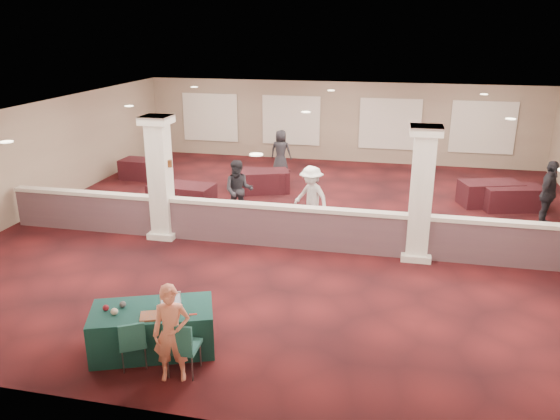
% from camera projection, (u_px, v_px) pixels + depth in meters
% --- Properties ---
extents(ground, '(16.00, 16.00, 0.00)m').
position_uv_depth(ground, '(304.00, 227.00, 15.17)').
color(ground, '#461113').
rests_on(ground, ground).
extents(wall_back, '(16.00, 0.04, 3.20)m').
position_uv_depth(wall_back, '(340.00, 122.00, 22.04)').
color(wall_back, '#856F5C').
rests_on(wall_back, ground).
extents(wall_front, '(16.00, 0.04, 3.20)m').
position_uv_depth(wall_front, '(200.00, 321.00, 7.26)').
color(wall_front, '#856F5C').
rests_on(wall_front, ground).
extents(wall_left, '(0.04, 16.00, 3.20)m').
position_uv_depth(wall_left, '(42.00, 156.00, 16.30)').
color(wall_left, '#856F5C').
rests_on(wall_left, ground).
extents(ceiling, '(16.00, 16.00, 0.02)m').
position_uv_depth(ceiling, '(306.00, 111.00, 14.13)').
color(ceiling, white).
rests_on(ceiling, wall_back).
extents(partition_wall, '(15.60, 0.28, 1.10)m').
position_uv_depth(partition_wall, '(294.00, 226.00, 13.60)').
color(partition_wall, '#593C45').
rests_on(partition_wall, ground).
extents(column_left, '(0.72, 0.72, 3.20)m').
position_uv_depth(column_left, '(160.00, 177.00, 13.97)').
color(column_left, silver).
rests_on(column_left, ground).
extents(column_right, '(0.72, 0.72, 3.20)m').
position_uv_depth(column_right, '(421.00, 193.00, 12.63)').
color(column_right, silver).
rests_on(column_right, ground).
extents(sconce_left, '(0.12, 0.12, 0.18)m').
position_uv_depth(sconce_left, '(149.00, 162.00, 13.92)').
color(sconce_left, brown).
rests_on(sconce_left, column_left).
extents(sconce_right, '(0.12, 0.12, 0.18)m').
position_uv_depth(sconce_right, '(170.00, 164.00, 13.80)').
color(sconce_right, brown).
rests_on(sconce_right, column_left).
extents(near_table, '(2.27, 1.68, 0.78)m').
position_uv_depth(near_table, '(153.00, 329.00, 9.34)').
color(near_table, '#0E362F').
rests_on(near_table, ground).
extents(conf_chair_main, '(0.51, 0.51, 0.97)m').
position_uv_depth(conf_chair_main, '(181.00, 344.00, 8.57)').
color(conf_chair_main, '#1E5950').
rests_on(conf_chair_main, ground).
extents(conf_chair_side, '(0.59, 0.59, 0.87)m').
position_uv_depth(conf_chair_side, '(132.00, 340.00, 8.79)').
color(conf_chair_side, '#1E5950').
rests_on(conf_chair_side, ground).
extents(woman, '(0.67, 0.54, 1.62)m').
position_uv_depth(woman, '(172.00, 333.00, 8.43)').
color(woman, '#EF8868').
rests_on(woman, ground).
extents(far_table_front_left, '(2.00, 1.13, 0.78)m').
position_uv_depth(far_table_front_left, '(182.00, 197.00, 16.51)').
color(far_table_front_left, black).
rests_on(far_table_front_left, ground).
extents(far_table_front_center, '(1.98, 1.47, 0.72)m').
position_uv_depth(far_table_front_center, '(261.00, 181.00, 18.23)').
color(far_table_front_center, black).
rests_on(far_table_front_center, ground).
extents(far_table_front_right, '(1.93, 1.29, 0.72)m').
position_uv_depth(far_table_front_right, '(512.00, 198.00, 16.51)').
color(far_table_front_right, black).
rests_on(far_table_front_right, ground).
extents(far_table_back_left, '(1.81, 0.97, 0.72)m').
position_uv_depth(far_table_back_left, '(146.00, 169.00, 19.77)').
color(far_table_back_left, black).
rests_on(far_table_back_left, ground).
extents(far_table_back_center, '(1.69, 0.85, 0.68)m').
position_uv_depth(far_table_back_center, '(263.00, 180.00, 18.42)').
color(far_table_back_center, black).
rests_on(far_table_back_center, ground).
extents(far_table_back_right, '(2.01, 1.43, 0.74)m').
position_uv_depth(far_table_back_right, '(490.00, 193.00, 16.92)').
color(far_table_back_right, black).
rests_on(far_table_back_right, ground).
extents(attendee_a, '(0.92, 0.63, 1.75)m').
position_uv_depth(attendee_a, '(239.00, 190.00, 15.47)').
color(attendee_a, black).
rests_on(attendee_a, ground).
extents(attendee_b, '(1.22, 1.01, 1.75)m').
position_uv_depth(attendee_b, '(311.00, 197.00, 14.85)').
color(attendee_b, '#B8B8B4').
rests_on(attendee_b, ground).
extents(attendee_c, '(0.99, 1.22, 1.87)m').
position_uv_depth(attendee_c, '(548.00, 194.00, 14.91)').
color(attendee_c, black).
rests_on(attendee_c, ground).
extents(attendee_d, '(0.84, 0.51, 1.62)m').
position_uv_depth(attendee_d, '(281.00, 151.00, 20.51)').
color(attendee_d, black).
rests_on(attendee_d, ground).
extents(laptop_base, '(0.42, 0.36, 0.02)m').
position_uv_depth(laptop_base, '(171.00, 309.00, 9.20)').
color(laptop_base, silver).
rests_on(laptop_base, near_table).
extents(laptop_screen, '(0.33, 0.14, 0.24)m').
position_uv_depth(laptop_screen, '(170.00, 298.00, 9.28)').
color(laptop_screen, silver).
rests_on(laptop_screen, near_table).
extents(screen_glow, '(0.30, 0.12, 0.20)m').
position_uv_depth(screen_glow, '(170.00, 299.00, 9.28)').
color(screen_glow, '#ADBDD0').
rests_on(screen_glow, near_table).
extents(knitting, '(0.52, 0.45, 0.03)m').
position_uv_depth(knitting, '(154.00, 316.00, 8.96)').
color(knitting, '#BA501D').
rests_on(knitting, near_table).
extents(yarn_cream, '(0.12, 0.12, 0.12)m').
position_uv_depth(yarn_cream, '(114.00, 312.00, 9.01)').
color(yarn_cream, beige).
rests_on(yarn_cream, near_table).
extents(yarn_red, '(0.11, 0.11, 0.11)m').
position_uv_depth(yarn_red, '(106.00, 308.00, 9.14)').
color(yarn_red, maroon).
rests_on(yarn_red, near_table).
extents(yarn_grey, '(0.11, 0.11, 0.11)m').
position_uv_depth(yarn_grey, '(123.00, 304.00, 9.25)').
color(yarn_grey, '#454449').
rests_on(yarn_grey, near_table).
extents(scissors, '(0.13, 0.08, 0.01)m').
position_uv_depth(scissors, '(193.00, 314.00, 9.03)').
color(scissors, red).
rests_on(scissors, near_table).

